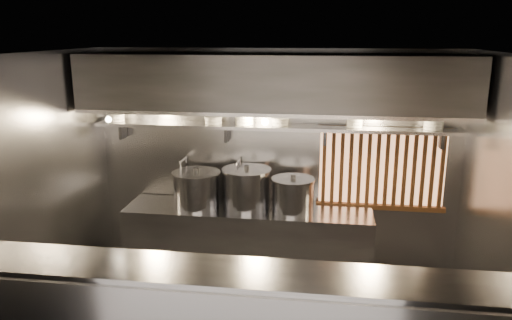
% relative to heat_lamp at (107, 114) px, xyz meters
% --- Properties ---
extents(ceiling, '(4.50, 4.50, 0.00)m').
position_rel_heat_lamp_xyz_m(ceiling, '(1.90, -0.85, 0.73)').
color(ceiling, black).
rests_on(ceiling, wall_back).
extents(wall_back, '(4.50, 0.00, 4.50)m').
position_rel_heat_lamp_xyz_m(wall_back, '(1.90, 0.65, -0.67)').
color(wall_back, gray).
rests_on(wall_back, floor).
extents(wall_left, '(0.00, 3.00, 3.00)m').
position_rel_heat_lamp_xyz_m(wall_left, '(-0.35, -0.85, -0.67)').
color(wall_left, gray).
rests_on(wall_left, floor).
extents(wall_right, '(0.00, 3.00, 3.00)m').
position_rel_heat_lamp_xyz_m(wall_right, '(4.15, -0.85, -0.67)').
color(wall_right, gray).
rests_on(wall_right, floor).
extents(cooking_bench, '(3.00, 0.70, 0.90)m').
position_rel_heat_lamp_xyz_m(cooking_bench, '(1.60, 0.28, -1.62)').
color(cooking_bench, '#929297').
rests_on(cooking_bench, floor).
extents(bowl_shelf, '(4.40, 0.34, 0.04)m').
position_rel_heat_lamp_xyz_m(bowl_shelf, '(1.90, 0.47, -0.19)').
color(bowl_shelf, '#929297').
rests_on(bowl_shelf, wall_back).
extents(exhaust_hood, '(4.40, 0.81, 0.65)m').
position_rel_heat_lamp_xyz_m(exhaust_hood, '(1.90, 0.25, 0.36)').
color(exhaust_hood, '#2D2D30').
rests_on(exhaust_hood, ceiling).
extents(wood_screen, '(1.56, 0.09, 1.04)m').
position_rel_heat_lamp_xyz_m(wood_screen, '(3.20, 0.60, -0.69)').
color(wood_screen, '#F9AB70').
rests_on(wood_screen, wall_back).
extents(faucet_left, '(0.04, 0.30, 0.50)m').
position_rel_heat_lamp_xyz_m(faucet_left, '(0.75, 0.52, -0.76)').
color(faucet_left, silver).
rests_on(faucet_left, wall_back).
extents(faucet_right, '(0.04, 0.30, 0.50)m').
position_rel_heat_lamp_xyz_m(faucet_right, '(1.45, 0.52, -0.76)').
color(faucet_right, silver).
rests_on(faucet_right, wall_back).
extents(heat_lamp, '(0.25, 0.35, 0.20)m').
position_rel_heat_lamp_xyz_m(heat_lamp, '(0.00, 0.00, 0.00)').
color(heat_lamp, '#929297').
rests_on(heat_lamp, exhaust_hood).
extents(pendant_bulb, '(0.09, 0.09, 0.19)m').
position_rel_heat_lamp_xyz_m(pendant_bulb, '(1.80, 0.35, -0.11)').
color(pendant_bulb, '#2D2D30').
rests_on(pendant_bulb, exhaust_hood).
extents(stock_pot_left, '(0.77, 0.77, 0.53)m').
position_rel_heat_lamp_xyz_m(stock_pot_left, '(1.58, 0.33, -0.92)').
color(stock_pot_left, '#929297').
rests_on(stock_pot_left, cooking_bench).
extents(stock_pot_mid, '(0.66, 0.66, 0.45)m').
position_rel_heat_lamp_xyz_m(stock_pot_mid, '(2.15, 0.25, -0.96)').
color(stock_pot_mid, '#929297').
rests_on(stock_pot_mid, cooking_bench).
extents(stock_pot_right, '(0.62, 0.62, 0.48)m').
position_rel_heat_lamp_xyz_m(stock_pot_right, '(0.97, 0.27, -0.95)').
color(stock_pot_right, '#929297').
rests_on(stock_pot_right, cooking_bench).
extents(bowl_stack_0, '(0.22, 0.22, 0.09)m').
position_rel_heat_lamp_xyz_m(bowl_stack_0, '(-0.10, 0.47, -0.12)').
color(bowl_stack_0, silver).
rests_on(bowl_stack_0, bowl_shelf).
extents(bowl_stack_1, '(0.22, 0.22, 0.09)m').
position_rel_heat_lamp_xyz_m(bowl_stack_1, '(1.15, 0.47, -0.12)').
color(bowl_stack_1, silver).
rests_on(bowl_stack_1, bowl_shelf).
extents(bowl_stack_2, '(0.24, 0.24, 0.13)m').
position_rel_heat_lamp_xyz_m(bowl_stack_2, '(1.53, 0.47, -0.10)').
color(bowl_stack_2, silver).
rests_on(bowl_stack_2, bowl_shelf).
extents(bowl_stack_3, '(0.21, 0.21, 0.09)m').
position_rel_heat_lamp_xyz_m(bowl_stack_3, '(1.96, 0.47, -0.12)').
color(bowl_stack_3, silver).
rests_on(bowl_stack_3, bowl_shelf).
extents(bowl_stack_4, '(0.20, 0.20, 0.17)m').
position_rel_heat_lamp_xyz_m(bowl_stack_4, '(2.84, 0.47, -0.08)').
color(bowl_stack_4, silver).
rests_on(bowl_stack_4, bowl_shelf).
extents(bowl_stack_5, '(0.23, 0.23, 0.17)m').
position_rel_heat_lamp_xyz_m(bowl_stack_5, '(3.73, 0.47, -0.08)').
color(bowl_stack_5, silver).
rests_on(bowl_stack_5, bowl_shelf).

